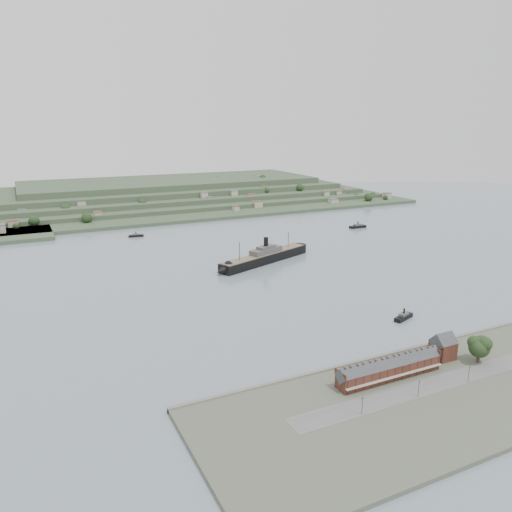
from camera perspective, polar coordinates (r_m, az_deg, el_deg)
name	(u,v)px	position (r m, az deg, el deg)	size (l,w,h in m)	color
ground	(253,279)	(382.89, -0.40, -2.69)	(1400.00, 1400.00, 0.00)	slate
near_shore	(434,394)	(241.54, 19.73, -14.60)	(220.00, 80.00, 2.60)	#4C5142
terrace_row	(389,368)	(244.27, 14.99, -12.29)	(55.60, 9.80, 11.07)	#442318
gabled_building	(443,347)	(270.37, 20.58, -9.68)	(10.40, 10.18, 14.09)	#442318
far_peninsula	(155,196)	(752.81, -11.52, 6.79)	(760.00, 309.00, 30.00)	#31442D
steamship	(262,258)	(425.03, 0.72, -0.20)	(104.64, 49.45, 26.24)	black
tugboat	(404,317)	(320.23, 16.52, -6.66)	(16.33, 9.22, 7.12)	black
ferry_west	(136,235)	(538.86, -13.55, 2.30)	(15.97, 6.54, 5.81)	black
ferry_east	(358,226)	(579.72, 11.55, 3.34)	(20.41, 5.88, 7.63)	black
fig_tree	(481,346)	(271.59, 24.29, -9.39)	(12.77, 11.06, 14.25)	#3E281C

